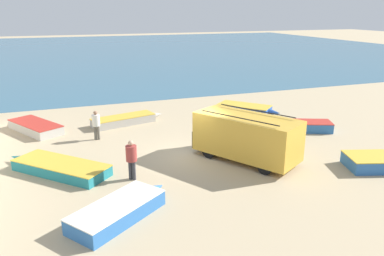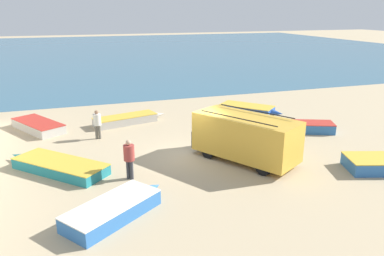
# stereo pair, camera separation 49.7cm
# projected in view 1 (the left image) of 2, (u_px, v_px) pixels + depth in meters

# --- Properties ---
(ground_plane) EXTENTS (200.00, 200.00, 0.00)m
(ground_plane) POSITION_uv_depth(u_px,v_px,m) (195.00, 153.00, 19.18)
(ground_plane) COLOR tan
(sea_water) EXTENTS (120.00, 80.00, 0.01)m
(sea_water) POSITION_uv_depth(u_px,v_px,m) (93.00, 52.00, 65.81)
(sea_water) COLOR #33607A
(sea_water) RESTS_ON ground_plane
(parked_van) EXTENTS (4.38, 5.42, 2.36)m
(parked_van) POSITION_uv_depth(u_px,v_px,m) (246.00, 136.00, 18.01)
(parked_van) COLOR gold
(parked_van) RESTS_ON ground_plane
(fishing_rowboat_0) EXTENTS (3.77, 4.00, 0.56)m
(fishing_rowboat_0) POSITION_uv_depth(u_px,v_px,m) (246.00, 109.00, 26.70)
(fishing_rowboat_0) COLOR #234CA3
(fishing_rowboat_0) RESTS_ON ground_plane
(fishing_rowboat_1) EXTENTS (4.60, 4.66, 0.50)m
(fishing_rowboat_1) POSITION_uv_depth(u_px,v_px,m) (59.00, 167.00, 16.88)
(fishing_rowboat_1) COLOR #1E757F
(fishing_rowboat_1) RESTS_ON ground_plane
(fishing_rowboat_2) EXTENTS (4.94, 2.26, 0.53)m
(fishing_rowboat_2) POSITION_uv_depth(u_px,v_px,m) (126.00, 120.00, 24.10)
(fishing_rowboat_2) COLOR #ADA89E
(fishing_rowboat_2) RESTS_ON ground_plane
(fishing_rowboat_3) EXTENTS (3.93, 2.41, 0.58)m
(fishing_rowboat_3) POSITION_uv_depth(u_px,v_px,m) (302.00, 126.00, 22.72)
(fishing_rowboat_3) COLOR #2D66AD
(fishing_rowboat_3) RESTS_ON ground_plane
(fishing_rowboat_5) EXTENTS (3.29, 4.58, 0.55)m
(fishing_rowboat_5) POSITION_uv_depth(u_px,v_px,m) (34.00, 127.00, 22.64)
(fishing_rowboat_5) COLOR #ADA89E
(fishing_rowboat_5) RESTS_ON ground_plane
(fishing_rowboat_6) EXTENTS (4.09, 3.35, 0.59)m
(fishing_rowboat_6) POSITION_uv_depth(u_px,v_px,m) (120.00, 210.00, 13.21)
(fishing_rowboat_6) COLOR #2D66AD
(fishing_rowboat_6) RESTS_ON ground_plane
(fisherman_0) EXTENTS (0.47, 0.47, 1.79)m
(fisherman_0) POSITION_uv_depth(u_px,v_px,m) (131.00, 156.00, 15.93)
(fisherman_0) COLOR #38383D
(fisherman_0) RESTS_ON ground_plane
(fisherman_1) EXTENTS (0.44, 0.44, 1.67)m
(fisherman_1) POSITION_uv_depth(u_px,v_px,m) (96.00, 123.00, 20.94)
(fisherman_1) COLOR #5B564C
(fisherman_1) RESTS_ON ground_plane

